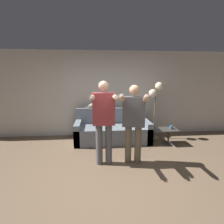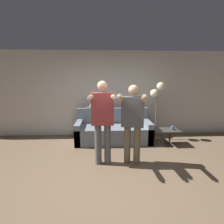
% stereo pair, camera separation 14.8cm
% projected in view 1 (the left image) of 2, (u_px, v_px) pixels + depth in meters
% --- Properties ---
extents(ground_plane, '(16.00, 16.00, 0.00)m').
position_uv_depth(ground_plane, '(111.00, 179.00, 3.18)').
color(ground_plane, brown).
extents(wall_back, '(10.00, 0.05, 2.60)m').
position_uv_depth(wall_back, '(104.00, 94.00, 5.43)').
color(wall_back, beige).
rests_on(wall_back, ground_plane).
extents(couch, '(2.10, 0.89, 0.91)m').
position_uv_depth(couch, '(112.00, 131.00, 5.03)').
color(couch, slate).
rests_on(couch, ground_plane).
extents(person_left, '(0.52, 0.68, 1.75)m').
position_uv_depth(person_left, '(104.00, 118.00, 3.53)').
color(person_left, '#56565B').
rests_on(person_left, ground_plane).
extents(person_right, '(0.63, 0.74, 1.67)m').
position_uv_depth(person_right, '(134.00, 119.00, 3.60)').
color(person_right, '#6B604C').
rests_on(person_right, ground_plane).
extents(cat, '(0.49, 0.13, 0.17)m').
position_uv_depth(cat, '(95.00, 106.00, 5.17)').
color(cat, '#B7AD9E').
rests_on(cat, couch).
extents(floor_lamp, '(0.41, 0.36, 1.68)m').
position_uv_depth(floor_lamp, '(156.00, 95.00, 5.06)').
color(floor_lamp, '#756047').
rests_on(floor_lamp, ground_plane).
extents(side_table, '(0.46, 0.46, 0.43)m').
position_uv_depth(side_table, '(169.00, 133.00, 4.81)').
color(side_table, '#38332D').
rests_on(side_table, ground_plane).
extents(cup, '(0.09, 0.09, 0.09)m').
position_uv_depth(cup, '(171.00, 127.00, 4.78)').
color(cup, '#3D6693').
rests_on(cup, side_table).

